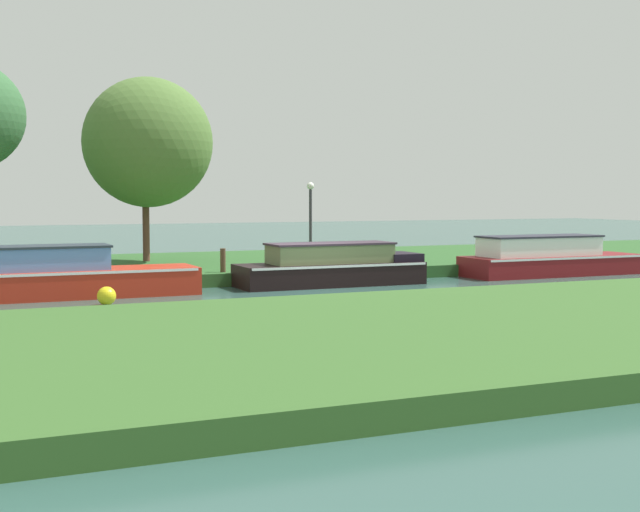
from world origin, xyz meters
TOP-DOWN VIEW (x-y plane):
  - ground_plane at (0.00, 0.00)m, footprint 120.00×120.00m
  - riverbank_far at (0.00, 7.00)m, footprint 72.00×10.00m
  - riverbank_near at (0.00, -9.00)m, footprint 72.00×10.00m
  - maroon_barge at (8.98, 1.20)m, footprint 6.53×1.93m
  - black_narrowboat at (0.87, 1.20)m, footprint 5.74×1.78m
  - willow_tree_centre at (-3.35, 7.29)m, footprint 4.47×4.21m
  - lamp_post at (1.22, 3.71)m, footprint 0.24×0.24m
  - mooring_post_near at (-2.18, 2.52)m, footprint 0.17×0.17m
  - channel_buoy at (-6.27, -0.93)m, footprint 0.47×0.47m

SIDE VIEW (x-z plane):
  - ground_plane at x=0.00m, z-range 0.00..0.00m
  - riverbank_far at x=0.00m, z-range 0.00..0.40m
  - riverbank_near at x=0.00m, z-range 0.00..0.40m
  - channel_buoy at x=-6.27m, z-range 0.00..0.47m
  - black_narrowboat at x=0.87m, z-range -0.09..1.21m
  - maroon_barge at x=8.98m, z-range -0.11..1.26m
  - mooring_post_near at x=-2.18m, z-range 0.40..1.12m
  - lamp_post at x=1.22m, z-range 0.77..3.52m
  - willow_tree_centre at x=-3.35m, z-range 1.35..7.73m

